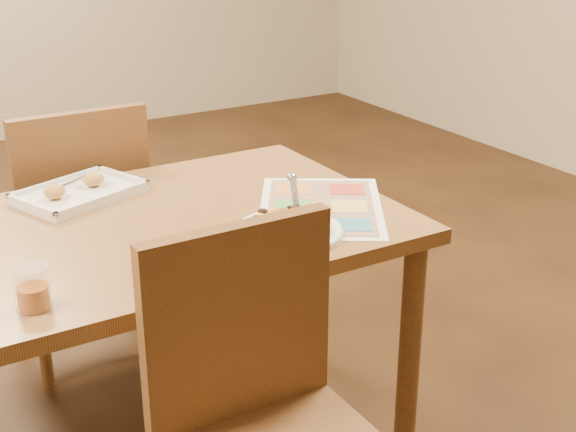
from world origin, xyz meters
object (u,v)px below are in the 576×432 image
menu (321,207)px  plate (288,232)px  appetizer_tray (79,193)px  chair_near (261,392)px  glass_tumbler (33,291)px  dining_table (147,255)px  pizza (288,227)px  pizza_cutter (295,197)px  chair_far (78,207)px

menu → plate: bearing=-146.4°
appetizer_tray → plate: bearing=-55.2°
chair_near → plate: 0.48m
chair_near → glass_tumbler: (-0.36, 0.30, 0.19)m
dining_table → pizza: bearing=-42.9°
pizza_cutter → menu: (0.13, 0.08, -0.08)m
chair_near → pizza_cutter: 0.56m
chair_near → glass_tumbler: chair_near is taller
chair_far → menu: (0.45, -0.73, 0.16)m
pizza_cutter → chair_near: bearing=166.6°
pizza → appetizer_tray: size_ratio=0.53×
chair_far → pizza_cutter: size_ratio=3.43×
pizza → menu: bearing=34.7°
chair_far → glass_tumbler: chair_far is taller
dining_table → menu: bearing=-16.3°
pizza_cutter → glass_tumbler: pizza_cutter is taller
chair_far → menu: size_ratio=1.03×
pizza → pizza_cutter: pizza_cutter is taller
dining_table → appetizer_tray: bearing=106.8°
chair_far → pizza: bearing=107.7°
glass_tumbler → menu: glass_tumbler is taller
plate → menu: (0.17, 0.11, -0.00)m
plate → glass_tumbler: glass_tumbler is taller
chair_far → appetizer_tray: bearing=75.8°
dining_table → chair_near: (0.00, -0.60, -0.07)m
pizza_cutter → glass_tumbler: 0.68m
chair_near → appetizer_tray: 0.90m
dining_table → pizza_cutter: pizza_cutter is taller
dining_table → menu: 0.48m
chair_near → pizza: bearing=51.9°
chair_near → chair_far: (-0.00, 1.20, 0.00)m
chair_near → plate: (0.28, 0.36, 0.16)m
chair_far → pizza: (0.27, -0.86, 0.18)m
plate → menu: bearing=33.6°
chair_far → appetizer_tray: size_ratio=1.25×
plate → glass_tumbler: (-0.63, -0.06, 0.03)m
menu → pizza: bearing=-145.3°
menu → pizza_cutter: bearing=-148.9°
appetizer_tray → chair_near: bearing=-84.6°
dining_table → chair_near: 0.61m
glass_tumbler → plate: bearing=5.4°
chair_near → appetizer_tray: (-0.08, 0.88, 0.17)m
menu → chair_near: bearing=-133.7°
chair_far → appetizer_tray: 0.38m
chair_far → glass_tumbler: bearing=68.5°
chair_near → pizza: (0.27, 0.35, 0.18)m
chair_near → chair_far: same height
pizza_cutter → chair_far: bearing=47.2°
chair_near → pizza_cutter: size_ratio=3.43×
dining_table → glass_tumbler: (-0.36, -0.31, 0.13)m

